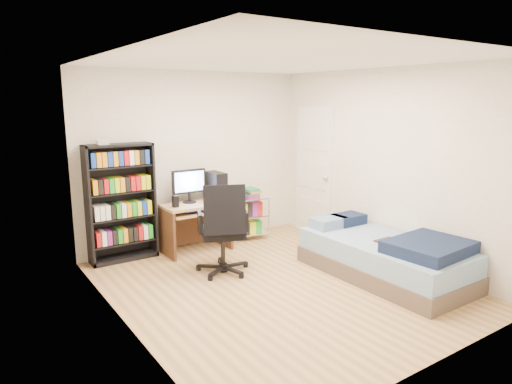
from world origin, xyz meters
TOP-DOWN VIEW (x-y plane):
  - room at (0.00, 0.00)m, footprint 3.58×4.08m
  - media_shelf at (-1.17, 1.84)m, footprint 0.87×0.29m
  - computer_desk at (-0.12, 1.66)m, footprint 0.91×0.53m
  - office_chair at (-0.32, 0.66)m, footprint 0.89×0.89m
  - wire_cart at (0.75, 1.68)m, footprint 0.54×0.43m
  - bed at (1.23, -0.53)m, footprint 1.02×2.03m
  - door at (1.72, 1.35)m, footprint 0.12×0.80m

SIDE VIEW (x-z plane):
  - bed at x=1.23m, z-range -0.03..0.55m
  - office_chair at x=-0.32m, z-range -0.21..0.93m
  - wire_cart at x=0.75m, z-range 0.12..0.92m
  - computer_desk at x=-0.12m, z-range 0.05..1.20m
  - media_shelf at x=-1.17m, z-range -0.01..1.60m
  - door at x=1.72m, z-range 0.00..2.00m
  - room at x=0.00m, z-range -0.04..2.54m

